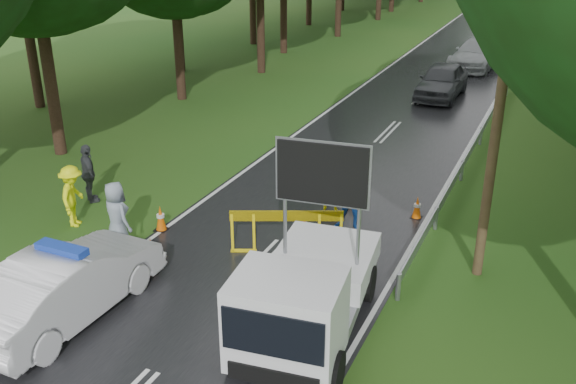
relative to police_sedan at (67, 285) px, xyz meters
The scene contains 21 objects.
ground 4.67m from the police_sedan, 52.52° to the left, with size 160.00×160.00×0.00m, color #1D4C15.
road 33.77m from the police_sedan, 85.25° to the left, with size 7.00×140.00×0.02m, color black.
guardrail 33.94m from the police_sedan, 78.97° to the left, with size 0.12×60.06×0.70m.
utility_pole_near 10.67m from the police_sedan, 35.23° to the left, with size 1.40×0.24×10.00m.
police_sedan is the anchor object (origin of this frame).
work_truck 5.27m from the police_sedan, 15.09° to the left, with size 2.76×5.20×3.97m.
barrier 5.64m from the police_sedan, 55.52° to the left, with size 2.73×1.27×1.23m.
officer 8.30m from the police_sedan, 66.60° to the left, with size 0.68×0.44×1.85m, color #FFEF0D.
civilian 7.92m from the police_sedan, 57.12° to the left, with size 0.96×0.75×1.98m, color #1A51AF.
bystander_left 4.75m from the police_sedan, 129.88° to the left, with size 1.18×0.68×1.82m, color #F4FF0D.
bystander_mid 6.37m from the police_sedan, 126.06° to the left, with size 1.10×0.46×1.87m, color #383A3F.
bystander_right 3.18m from the police_sedan, 108.40° to the left, with size 0.94×0.61×1.92m, color gray.
queue_car_first 22.34m from the police_sedan, 80.74° to the left, with size 1.92×4.78×1.63m, color #383A3F.
queue_car_second 29.73m from the police_sedan, 82.03° to the left, with size 2.28×5.61×1.63m, color #A4A8AC.
queue_car_third 35.81m from the police_sedan, 81.82° to the left, with size 2.36×5.12×1.42m, color black.
queue_car_fourth 41.77m from the police_sedan, 82.88° to the left, with size 1.57×4.50×1.48m, color #3F4147.
cone_near_left 2.70m from the police_sedan, 83.61° to the left, with size 0.37×0.37×0.77m.
cone_center 6.55m from the police_sedan, 59.89° to the left, with size 0.32×0.32×0.68m.
cone_far 9.37m from the police_sedan, 67.48° to the left, with size 0.38×0.38×0.82m.
cone_left_mid 4.43m from the police_sedan, 97.86° to the left, with size 0.36×0.36×0.76m.
cone_right 10.03m from the police_sedan, 54.39° to the left, with size 0.33×0.33×0.70m.
Camera 1 is at (6.61, -12.67, 8.33)m, focal length 40.00 mm.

